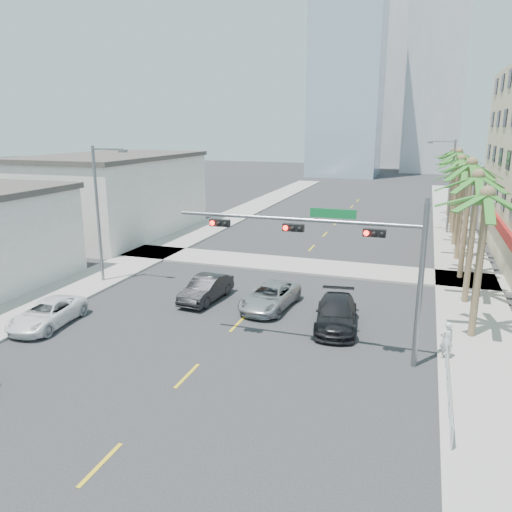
# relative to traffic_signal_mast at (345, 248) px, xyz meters

# --- Properties ---
(ground) EXTENTS (260.00, 260.00, 0.00)m
(ground) POSITION_rel_traffic_signal_mast_xyz_m (-5.78, -7.95, -5.06)
(ground) COLOR #262628
(ground) RESTS_ON ground
(sidewalk_right) EXTENTS (4.00, 120.00, 0.15)m
(sidewalk_right) POSITION_rel_traffic_signal_mast_xyz_m (6.22, 12.05, -4.99)
(sidewalk_right) COLOR gray
(sidewalk_right) RESTS_ON ground
(sidewalk_left) EXTENTS (4.00, 120.00, 0.15)m
(sidewalk_left) POSITION_rel_traffic_signal_mast_xyz_m (-17.78, 12.05, -4.99)
(sidewalk_left) COLOR gray
(sidewalk_left) RESTS_ON ground
(sidewalk_cross) EXTENTS (80.00, 4.00, 0.15)m
(sidewalk_cross) POSITION_rel_traffic_signal_mast_xyz_m (-5.78, 14.05, -4.99)
(sidewalk_cross) COLOR gray
(sidewalk_cross) RESTS_ON ground
(building_left_far) EXTENTS (11.00, 18.00, 7.20)m
(building_left_far) POSITION_rel_traffic_signal_mast_xyz_m (-25.28, 20.05, -1.46)
(building_left_far) COLOR beige
(building_left_far) RESTS_ON ground
(tower_far_left) EXTENTS (14.00, 14.00, 48.00)m
(tower_far_left) POSITION_rel_traffic_signal_mast_xyz_m (-13.78, 87.05, 18.94)
(tower_far_left) COLOR #99B2C6
(tower_far_left) RESTS_ON ground
(tower_far_right) EXTENTS (12.00, 12.00, 60.00)m
(tower_far_right) POSITION_rel_traffic_signal_mast_xyz_m (3.22, 102.05, 24.94)
(tower_far_right) COLOR #ADADB2
(tower_far_right) RESTS_ON ground
(tower_far_center) EXTENTS (16.00, 16.00, 42.00)m
(tower_far_center) POSITION_rel_traffic_signal_mast_xyz_m (-8.78, 117.05, 15.94)
(tower_far_center) COLOR #ADADB2
(tower_far_center) RESTS_ON ground
(traffic_signal_mast) EXTENTS (11.12, 0.54, 7.20)m
(traffic_signal_mast) POSITION_rel_traffic_signal_mast_xyz_m (0.00, 0.00, 0.00)
(traffic_signal_mast) COLOR slate
(traffic_signal_mast) RESTS_ON ground
(palm_tree_0) EXTENTS (4.80, 4.80, 7.80)m
(palm_tree_0) POSITION_rel_traffic_signal_mast_xyz_m (5.82, 4.05, 2.02)
(palm_tree_0) COLOR brown
(palm_tree_0) RESTS_ON ground
(palm_tree_1) EXTENTS (4.80, 4.80, 8.16)m
(palm_tree_1) POSITION_rel_traffic_signal_mast_xyz_m (5.82, 9.25, 2.37)
(palm_tree_1) COLOR brown
(palm_tree_1) RESTS_ON ground
(palm_tree_2) EXTENTS (4.80, 4.80, 8.52)m
(palm_tree_2) POSITION_rel_traffic_signal_mast_xyz_m (5.82, 14.45, 2.72)
(palm_tree_2) COLOR brown
(palm_tree_2) RESTS_ON ground
(palm_tree_3) EXTENTS (4.80, 4.80, 7.80)m
(palm_tree_3) POSITION_rel_traffic_signal_mast_xyz_m (5.82, 19.65, 2.02)
(palm_tree_3) COLOR brown
(palm_tree_3) RESTS_ON ground
(palm_tree_4) EXTENTS (4.80, 4.80, 8.16)m
(palm_tree_4) POSITION_rel_traffic_signal_mast_xyz_m (5.82, 24.85, 2.37)
(palm_tree_4) COLOR brown
(palm_tree_4) RESTS_ON ground
(palm_tree_5) EXTENTS (4.80, 4.80, 8.52)m
(palm_tree_5) POSITION_rel_traffic_signal_mast_xyz_m (5.82, 30.05, 2.72)
(palm_tree_5) COLOR brown
(palm_tree_5) RESTS_ON ground
(palm_tree_6) EXTENTS (4.80, 4.80, 7.80)m
(palm_tree_6) POSITION_rel_traffic_signal_mast_xyz_m (5.82, 35.25, 2.02)
(palm_tree_6) COLOR brown
(palm_tree_6) RESTS_ON ground
(palm_tree_7) EXTENTS (4.80, 4.80, 8.16)m
(palm_tree_7) POSITION_rel_traffic_signal_mast_xyz_m (5.82, 40.45, 2.37)
(palm_tree_7) COLOR brown
(palm_tree_7) RESTS_ON ground
(streetlight_left) EXTENTS (2.55, 0.25, 9.00)m
(streetlight_left) POSITION_rel_traffic_signal_mast_xyz_m (-16.78, 6.05, -0.00)
(streetlight_left) COLOR slate
(streetlight_left) RESTS_ON ground
(streetlight_right) EXTENTS (2.55, 0.25, 9.00)m
(streetlight_right) POSITION_rel_traffic_signal_mast_xyz_m (5.21, 30.05, -0.00)
(streetlight_right) COLOR slate
(streetlight_right) RESTS_ON ground
(guardrail) EXTENTS (0.08, 8.08, 1.00)m
(guardrail) POSITION_rel_traffic_signal_mast_xyz_m (4.52, -1.95, -4.39)
(guardrail) COLOR silver
(guardrail) RESTS_ON ground
(car_parked_far) EXTENTS (2.55, 4.91, 1.32)m
(car_parked_far) POSITION_rel_traffic_signal_mast_xyz_m (-15.18, -1.33, -4.40)
(car_parked_far) COLOR white
(car_parked_far) RESTS_ON ground
(car_lane_left) EXTENTS (1.94, 4.59, 1.47)m
(car_lane_left) POSITION_rel_traffic_signal_mast_xyz_m (-8.89, 4.94, -4.32)
(car_lane_left) COLOR black
(car_lane_left) RESTS_ON ground
(car_lane_center) EXTENTS (2.81, 5.20, 1.39)m
(car_lane_center) POSITION_rel_traffic_signal_mast_xyz_m (-4.88, 4.93, -4.37)
(car_lane_center) COLOR #B2B3B7
(car_lane_center) RESTS_ON ground
(car_lane_right) EXTENTS (2.73, 5.34, 1.48)m
(car_lane_right) POSITION_rel_traffic_signal_mast_xyz_m (-0.77, 3.34, -4.32)
(car_lane_right) COLOR black
(car_lane_right) RESTS_ON ground
(pedestrian) EXTENTS (0.74, 0.64, 1.72)m
(pedestrian) POSITION_rel_traffic_signal_mast_xyz_m (4.52, 0.99, -4.05)
(pedestrian) COLOR silver
(pedestrian) RESTS_ON sidewalk_right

